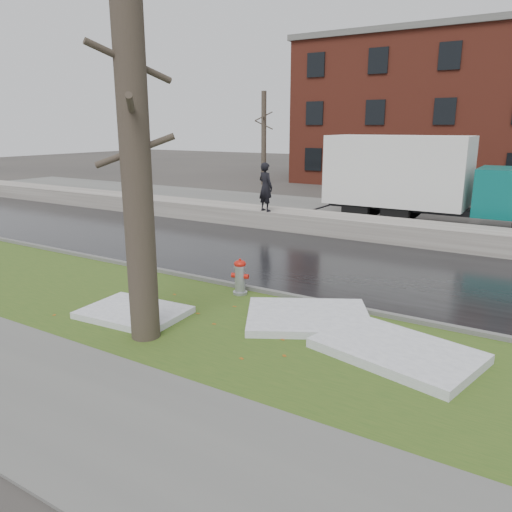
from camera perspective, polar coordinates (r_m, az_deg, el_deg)
The scene contains 17 objects.
ground at distance 12.16m, azimuth -3.93°, elevation -5.19°, with size 120.00×120.00×0.00m, color #47423D.
verge at distance 11.23m, azimuth -7.68°, elevation -6.90°, with size 60.00×4.50×0.04m, color #31501A.
sidewalk at distance 8.94m, azimuth -23.52°, elevation -13.90°, with size 60.00×3.00×0.05m, color slate.
road at distance 15.85m, azimuth 5.57°, elevation -0.44°, with size 60.00×7.00×0.03m, color black.
parking_lot at distance 23.61m, azimuth 14.80°, elevation 4.13°, with size 60.00×9.00×0.03m, color slate.
curb at distance 12.91m, azimuth -1.35°, elevation -3.63°, with size 60.00×0.15×0.14m, color slate.
snowbank at distance 19.54m, azimuth 11.09°, elevation 3.31°, with size 60.00×1.60×0.75m, color #B2ADA2.
brick_building at distance 39.55m, azimuth 25.80°, elevation 14.50°, with size 26.00×12.00×10.00m, color maroon.
bg_tree_left at distance 36.44m, azimuth 0.90°, elevation 13.38°, with size 1.40×1.62×6.50m.
bg_tree_center at distance 37.49m, azimuth 12.27°, elevation 13.10°, with size 1.40×1.62×6.50m.
fire_hydrant at distance 12.39m, azimuth -1.83°, elevation -2.21°, with size 0.45×0.41×0.91m.
tree at distance 9.52m, azimuth -13.63°, elevation 11.16°, with size 1.26×1.48×7.08m.
box_truck at distance 22.35m, azimuth 18.82°, elevation 8.37°, with size 11.22×2.76×3.74m.
worker at distance 20.33m, azimuth 1.10°, elevation 7.89°, with size 0.72×0.47×1.97m, color black.
snow_patch_near at distance 10.90m, azimuth 5.97°, elevation -6.95°, with size 2.60×2.00×0.16m, color white.
snow_patch_far at distance 11.45m, azimuth -13.78°, elevation -6.28°, with size 2.20×1.60×0.14m, color white.
snow_patch_side at distance 9.64m, azimuth 15.78°, elevation -10.36°, with size 2.80×1.80×0.18m, color white.
Camera 1 is at (6.71, -9.26, 4.11)m, focal length 35.00 mm.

